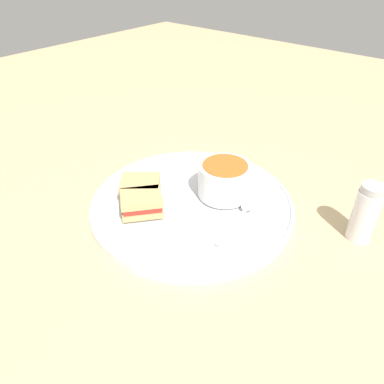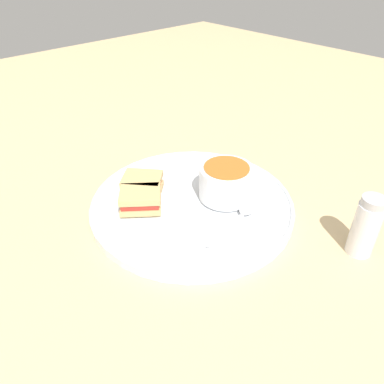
{
  "view_description": "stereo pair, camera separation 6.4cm",
  "coord_description": "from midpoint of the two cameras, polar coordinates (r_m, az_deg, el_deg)",
  "views": [
    {
      "loc": [
        0.34,
        -0.4,
        0.4
      ],
      "look_at": [
        0.0,
        0.0,
        0.04
      ],
      "focal_mm": 35.0,
      "sensor_mm": 36.0,
      "label": 1
    },
    {
      "loc": [
        0.39,
        -0.36,
        0.4
      ],
      "look_at": [
        0.0,
        0.0,
        0.04
      ],
      "focal_mm": 35.0,
      "sensor_mm": 36.0,
      "label": 2
    }
  ],
  "objects": [
    {
      "name": "plate",
      "position": [
        0.66,
        -2.8,
        -1.89
      ],
      "size": [
        0.35,
        0.35,
        0.02
      ],
      "color": "white",
      "rests_on": "ground_plane"
    },
    {
      "name": "spoon",
      "position": [
        0.62,
        5.27,
        -2.69
      ],
      "size": [
        0.03,
        0.13,
        0.01
      ],
      "rotation": [
        0.0,
        0.0,
        8.01
      ],
      "color": "silver",
      "rests_on": "plate"
    },
    {
      "name": "ground_plane",
      "position": [
        0.66,
        -2.77,
        -2.59
      ],
      "size": [
        2.4,
        2.4,
        0.0
      ],
      "primitive_type": "plane",
      "color": "#D1B27F"
    },
    {
      "name": "sandwich_half_far",
      "position": [
        0.62,
        -10.59,
        -1.79
      ],
      "size": [
        0.08,
        0.09,
        0.03
      ],
      "rotation": [
        0.0,
        0.0,
        4.03
      ],
      "color": "tan",
      "rests_on": "plate"
    },
    {
      "name": "salt_shaker",
      "position": [
        0.62,
        22.25,
        -3.12
      ],
      "size": [
        0.04,
        0.04,
        0.1
      ],
      "color": "silver",
      "rests_on": "ground_plane"
    },
    {
      "name": "sandwich_half_near",
      "position": [
        0.66,
        -10.62,
        0.57
      ],
      "size": [
        0.09,
        0.08,
        0.03
      ],
      "rotation": [
        0.0,
        0.0,
        3.86
      ],
      "color": "tan",
      "rests_on": "plate"
    },
    {
      "name": "soup_bowl",
      "position": [
        0.65,
        2.16,
        1.83
      ],
      "size": [
        0.09,
        0.09,
        0.06
      ],
      "color": "white",
      "rests_on": "plate"
    }
  ]
}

